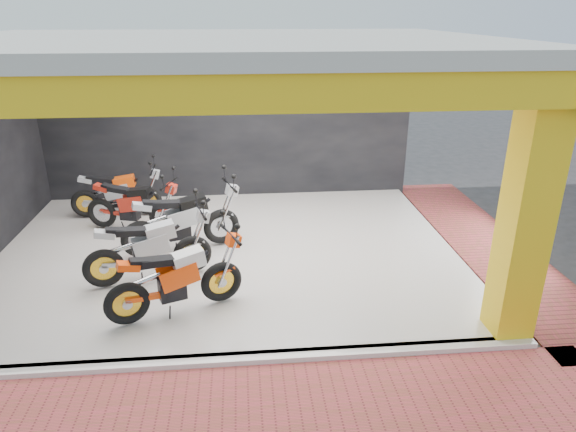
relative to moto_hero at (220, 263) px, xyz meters
name	(u,v)px	position (x,y,z in m)	size (l,w,h in m)	color
ground	(226,318)	(0.05, -0.29, -0.73)	(80.00, 80.00, 0.00)	#2D2D30
showroom_floor	(228,253)	(0.05, 1.71, -0.68)	(8.00, 6.00, 0.10)	white
showroom_ceiling	(218,43)	(0.05, 1.71, 2.87)	(8.40, 6.40, 0.20)	beige
back_wall	(227,123)	(0.05, 4.81, 1.02)	(8.20, 0.20, 3.50)	black
corner_column	(527,214)	(3.80, -1.04, 1.02)	(0.50, 0.50, 3.50)	yellow
header_beam_front	(209,93)	(0.05, -1.29, 2.57)	(8.40, 0.30, 0.40)	yellow
header_beam_right	(469,62)	(4.05, 1.71, 2.57)	(0.30, 6.40, 0.40)	yellow
floor_kerb	(224,360)	(0.05, -1.31, -0.68)	(8.00, 0.20, 0.10)	white
paver_front	(223,408)	(0.05, -2.09, -0.71)	(9.00, 1.40, 0.03)	maroon
paver_right	(487,245)	(4.85, 1.71, -0.71)	(1.40, 7.00, 0.03)	maroon
moto_hero	(220,263)	(0.00, 0.00, 0.00)	(2.05, 0.76, 1.25)	#FF460A
moto_row_a	(191,237)	(-0.49, 0.94, 0.01)	(2.08, 0.77, 1.27)	#A7A9AE
moto_row_b	(221,210)	(-0.05, 2.00, 0.04)	(2.20, 0.81, 1.34)	#AAACB2
moto_row_c	(147,188)	(-1.61, 3.59, -0.04)	(1.93, 0.71, 1.18)	#96999D
moto_row_d	(163,203)	(-1.16, 2.62, -0.02)	(1.97, 0.73, 1.20)	#B12112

